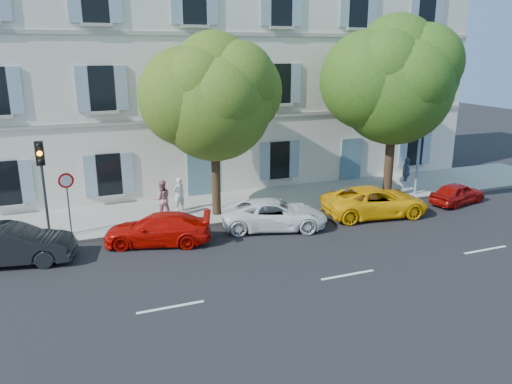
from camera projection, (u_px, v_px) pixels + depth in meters
name	position (u px, v px, depth m)	size (l,w,h in m)	color
ground	(296.00, 235.00, 20.30)	(90.00, 90.00, 0.00)	black
sidewalk	(256.00, 203.00, 24.27)	(36.00, 4.50, 0.15)	#A09E96
kerb	(274.00, 217.00, 22.32)	(36.00, 0.16, 0.16)	#9E998E
building	(219.00, 73.00, 27.79)	(28.00, 7.00, 12.00)	silver
car_dark_sedan	(11.00, 245.00, 17.44)	(1.48, 4.24, 1.40)	black
car_red_coupe	(158.00, 229.00, 19.27)	(1.67, 4.10, 1.19)	#BE0B05
car_white_coupe	(274.00, 214.00, 20.94)	(2.04, 4.43, 1.23)	white
car_yellow_supercar	(375.00, 201.00, 22.54)	(2.22, 4.80, 1.34)	#FFB70A
car_red_hatchback	(458.00, 193.00, 24.29)	(1.26, 3.12, 1.06)	#940C09
tree_left	(214.00, 103.00, 21.11)	(4.95, 4.95, 7.67)	#3A2819
tree_right	(395.00, 87.00, 23.58)	(5.49, 5.49, 8.45)	#3A2819
traffic_light	(42.00, 169.00, 18.75)	(0.32, 0.44, 3.86)	#383A3D
road_sign	(67.00, 191.00, 19.30)	(0.59, 0.17, 2.57)	#383A3D
street_lamp	(424.00, 113.00, 24.33)	(0.26, 1.55, 7.28)	#7293BF
pedestrian_a	(179.00, 194.00, 22.72)	(0.57, 0.37, 1.57)	silver
pedestrian_b	(162.00, 199.00, 21.82)	(0.81, 0.63, 1.68)	#B67675
pedestrian_c	(406.00, 173.00, 26.50)	(0.96, 0.40, 1.63)	#55779C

